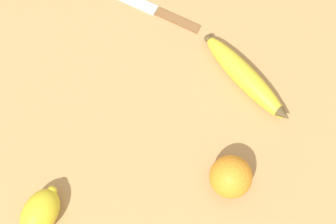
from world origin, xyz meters
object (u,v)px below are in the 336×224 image
paring_knife (154,9)px  lemon (40,213)px  banana (246,77)px  orange (231,177)px

paring_knife → lemon: bearing=-178.0°
banana → paring_knife: 0.21m
orange → lemon: orange is taller
banana → orange: orange is taller
orange → paring_knife: bearing=21.8°
orange → paring_knife: orange is taller
banana → lemon: (-0.23, 0.33, 0.01)m
banana → lemon: bearing=-95.6°
paring_knife → orange: bearing=-131.5°
orange → lemon: bearing=100.6°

